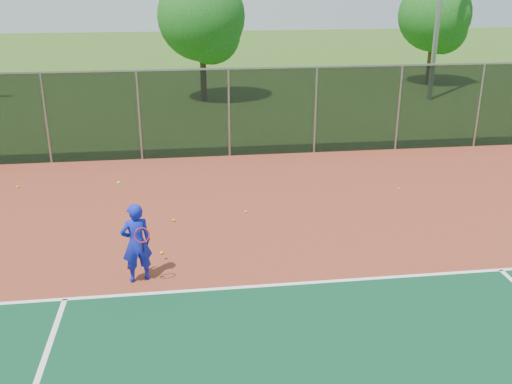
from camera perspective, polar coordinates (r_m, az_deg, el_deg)
ground at (r=10.22m, az=21.67°, el=-16.13°), size 120.00×120.00×0.00m
court_apron at (r=11.67m, az=17.04°, el=-10.49°), size 30.00×20.00×0.02m
fence_back at (r=20.00m, az=5.96°, el=8.21°), size 30.00×0.06×3.03m
tennis_player at (r=11.76m, az=-11.88°, el=-4.98°), size 0.71×0.70×2.14m
practice_ball_0 at (r=15.07m, az=-1.05°, el=-1.98°), size 0.07×0.07×0.07m
practice_ball_2 at (r=17.20m, az=14.05°, el=0.33°), size 0.07×0.07×0.07m
practice_ball_3 at (r=14.70m, az=-8.24°, el=-2.81°), size 0.07×0.07×0.07m
practice_ball_4 at (r=13.07m, az=-9.42°, el=-6.02°), size 0.07×0.07×0.07m
practice_ball_5 at (r=18.25m, az=-22.72°, el=0.48°), size 0.07×0.07×0.07m
tree_back_left at (r=28.49m, az=-5.25°, el=16.67°), size 4.19×4.19×6.16m
tree_back_mid at (r=34.41m, az=17.62°, el=16.22°), size 3.99×3.99×5.86m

